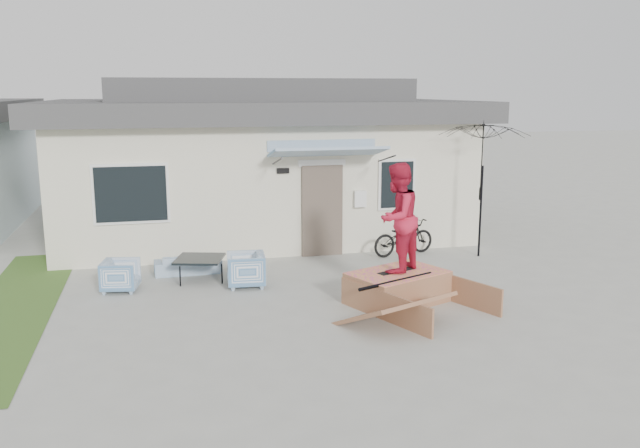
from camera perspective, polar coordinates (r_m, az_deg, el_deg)
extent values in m
plane|color=#9C9C94|center=(11.06, 0.71, -8.51)|extent=(90.00, 90.00, 0.00)
cube|color=#355821|center=(12.90, -24.87, -6.63)|extent=(1.40, 8.00, 0.01)
cube|color=beige|center=(18.39, -5.51, 4.30)|extent=(10.00, 7.00, 3.00)
cube|color=#3D3D3E|center=(18.26, -5.62, 9.75)|extent=(10.80, 7.80, 0.50)
cube|color=#3D3D3E|center=(18.25, -5.65, 11.48)|extent=(7.50, 4.50, 0.60)
cube|color=brown|center=(15.21, 0.19, 1.13)|extent=(0.95, 0.08, 2.10)
cube|color=white|center=(14.71, -15.93, 2.51)|extent=(1.60, 0.06, 1.30)
cube|color=white|center=(15.65, 6.60, 3.39)|extent=(0.90, 0.06, 1.20)
cube|color=teal|center=(14.53, 0.68, 6.22)|extent=(2.50, 1.09, 0.29)
imported|color=teal|center=(14.17, -11.28, -3.09)|extent=(1.39, 0.45, 0.54)
imported|color=teal|center=(13.22, -16.76, -4.13)|extent=(0.71, 0.75, 0.67)
imported|color=teal|center=(13.02, -6.41, -3.78)|extent=(0.72, 0.77, 0.74)
cube|color=black|center=(13.67, -10.29, -3.79)|extent=(1.13, 1.13, 0.45)
imported|color=black|center=(15.48, 7.19, -0.78)|extent=(1.70, 0.95, 1.03)
cylinder|color=black|center=(15.58, 13.63, 1.06)|extent=(0.05, 0.05, 2.10)
imported|color=black|center=(15.47, 13.75, 3.61)|extent=(2.01, 1.86, 0.90)
cube|color=black|center=(12.05, 6.54, -4.00)|extent=(0.77, 0.46, 0.05)
imported|color=red|center=(11.82, 6.65, 0.67)|extent=(1.20, 1.18, 1.95)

